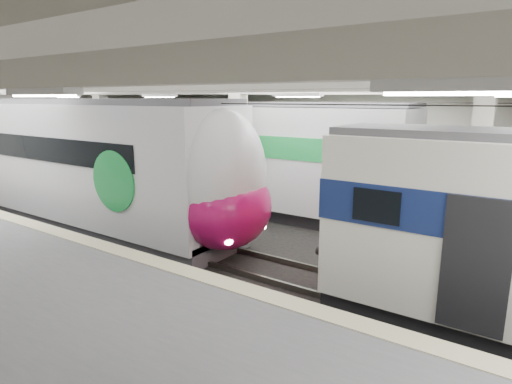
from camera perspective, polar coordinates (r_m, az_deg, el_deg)
The scene contains 3 objects.
station_hall at distance 10.37m, azimuth -4.69°, elevation 3.46°, with size 36.00×24.00×5.75m.
modern_emu at distance 16.68m, azimuth -19.45°, elevation 3.16°, with size 15.19×3.13×4.83m.
far_train at distance 19.00m, azimuth -1.91°, elevation 5.06°, with size 14.81×3.15×4.69m.
Camera 1 is at (6.47, -9.69, 4.85)m, focal length 30.00 mm.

